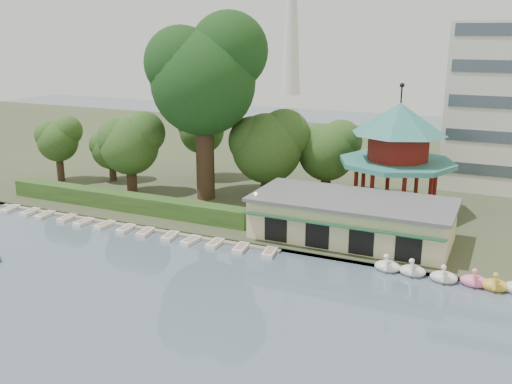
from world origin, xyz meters
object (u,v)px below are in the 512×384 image
Objects in this scene: dock at (129,224)px; boathouse at (351,218)px; pavilion at (398,147)px; big_tree at (205,73)px.

dock is 1.83× the size of boathouse.
big_tree is (-20.84, -3.81, 7.30)m from pavilion.
dock is 2.52× the size of pavilion.
pavilion is 22.41m from big_tree.
dock is 29.14m from pavilion.
big_tree reaches higher than pavilion.
dock is 1.61× the size of big_tree.
dock is 18.59m from big_tree.
boathouse is 0.88× the size of big_tree.
dock is at bearing -148.34° from pavilion.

